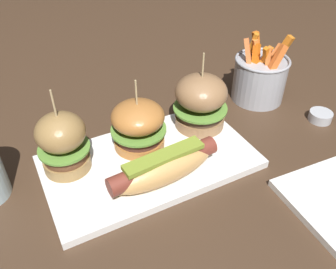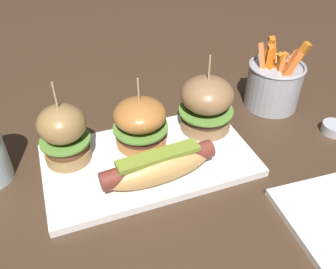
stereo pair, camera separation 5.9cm
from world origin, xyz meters
TOP-DOWN VIEW (x-y plane):
  - ground_plane at (0.00, 0.00)m, footprint 3.00×3.00m
  - platter_main at (0.00, 0.00)m, footprint 0.36×0.20m
  - hot_dog at (-0.00, -0.05)m, footprint 0.19×0.07m
  - slider_left at (-0.13, 0.05)m, footprint 0.08×0.08m
  - slider_center at (-0.00, 0.04)m, footprint 0.10×0.10m
  - slider_right at (0.13, 0.05)m, footprint 0.10×0.10m
  - fries_bucket at (0.30, 0.09)m, footprint 0.11×0.11m
  - sauce_ramekin at (0.36, -0.04)m, footprint 0.05×0.05m

SIDE VIEW (x-z plane):
  - ground_plane at x=0.00m, z-range 0.00..0.00m
  - platter_main at x=0.00m, z-range 0.00..0.01m
  - sauce_ramekin at x=0.36m, z-range 0.00..0.02m
  - hot_dog at x=0.00m, z-range 0.01..0.07m
  - fries_bucket at x=0.30m, z-range -0.02..0.12m
  - slider_center at x=0.00m, z-range -0.01..0.12m
  - slider_right at x=0.13m, z-range -0.01..0.14m
  - slider_left at x=-0.13m, z-range -0.01..0.14m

